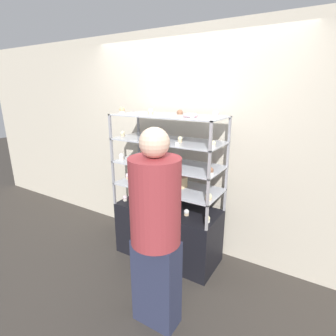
% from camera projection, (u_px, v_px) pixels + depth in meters
% --- Properties ---
extents(ground_plane, '(20.00, 20.00, 0.00)m').
position_uv_depth(ground_plane, '(168.00, 255.00, 3.20)').
color(ground_plane, '#38332D').
extents(back_wall, '(8.00, 0.05, 2.60)m').
position_uv_depth(back_wall, '(186.00, 145.00, 3.15)').
color(back_wall, beige).
rests_on(back_wall, ground_plane).
extents(display_base, '(1.19, 0.52, 0.64)m').
position_uv_depth(display_base, '(168.00, 232.00, 3.10)').
color(display_base, black).
rests_on(display_base, ground_plane).
extents(display_riser_lower, '(1.19, 0.52, 0.26)m').
position_uv_depth(display_riser_lower, '(168.00, 187.00, 2.94)').
color(display_riser_lower, '#99999E').
rests_on(display_riser_lower, display_base).
extents(display_riser_middle, '(1.19, 0.52, 0.26)m').
position_uv_depth(display_riser_middle, '(168.00, 165.00, 2.86)').
color(display_riser_middle, '#99999E').
rests_on(display_riser_middle, display_riser_lower).
extents(display_riser_upper, '(1.19, 0.52, 0.26)m').
position_uv_depth(display_riser_upper, '(168.00, 141.00, 2.79)').
color(display_riser_upper, '#99999E').
rests_on(display_riser_upper, display_riser_middle).
extents(display_riser_top, '(1.19, 0.52, 0.26)m').
position_uv_depth(display_riser_top, '(168.00, 117.00, 2.71)').
color(display_riser_top, '#99999E').
rests_on(display_riser_top, display_riser_upper).
extents(layer_cake_centerpiece, '(0.17, 0.17, 0.14)m').
position_uv_depth(layer_cake_centerpiece, '(180.00, 180.00, 2.90)').
color(layer_cake_centerpiece, '#DBBC84').
rests_on(layer_cake_centerpiece, display_riser_lower).
extents(sheet_cake_frosted, '(0.19, 0.18, 0.06)m').
position_uv_depth(sheet_cake_frosted, '(146.00, 156.00, 3.03)').
color(sheet_cake_frosted, beige).
rests_on(sheet_cake_frosted, display_riser_middle).
extents(cupcake_0, '(0.06, 0.06, 0.07)m').
position_uv_depth(cupcake_0, '(125.00, 198.00, 3.17)').
color(cupcake_0, beige).
rests_on(cupcake_0, display_base).
extents(cupcake_1, '(0.06, 0.06, 0.07)m').
position_uv_depth(cupcake_1, '(146.00, 202.00, 3.07)').
color(cupcake_1, beige).
rests_on(cupcake_1, display_base).
extents(cupcake_2, '(0.06, 0.06, 0.07)m').
position_uv_depth(cupcake_2, '(163.00, 207.00, 2.94)').
color(cupcake_2, beige).
rests_on(cupcake_2, display_base).
extents(cupcake_3, '(0.06, 0.06, 0.07)m').
position_uv_depth(cupcake_3, '(187.00, 212.00, 2.81)').
color(cupcake_3, '#CCB28C').
rests_on(cupcake_3, display_base).
extents(cupcake_4, '(0.06, 0.06, 0.07)m').
position_uv_depth(cupcake_4, '(207.00, 219.00, 2.66)').
color(cupcake_4, white).
rests_on(cupcake_4, display_base).
extents(price_tag_0, '(0.04, 0.00, 0.04)m').
position_uv_depth(price_tag_0, '(143.00, 209.00, 2.90)').
color(price_tag_0, white).
rests_on(price_tag_0, display_base).
extents(cupcake_5, '(0.06, 0.06, 0.07)m').
position_uv_depth(cupcake_5, '(128.00, 176.00, 3.16)').
color(cupcake_5, '#CCB28C').
rests_on(cupcake_5, display_riser_lower).
extents(cupcake_6, '(0.06, 0.06, 0.07)m').
position_uv_depth(cupcake_6, '(150.00, 183.00, 2.92)').
color(cupcake_6, '#CCB28C').
rests_on(cupcake_6, display_riser_lower).
extents(cupcake_7, '(0.06, 0.06, 0.07)m').
position_uv_depth(cupcake_7, '(209.00, 197.00, 2.55)').
color(cupcake_7, '#CCB28C').
rests_on(cupcake_7, display_riser_lower).
extents(price_tag_1, '(0.04, 0.00, 0.04)m').
position_uv_depth(price_tag_1, '(177.00, 196.00, 2.61)').
color(price_tag_1, white).
rests_on(price_tag_1, display_riser_lower).
extents(cupcake_8, '(0.06, 0.06, 0.08)m').
position_uv_depth(cupcake_8, '(121.00, 157.00, 3.00)').
color(cupcake_8, beige).
rests_on(cupcake_8, display_riser_middle).
extents(cupcake_9, '(0.06, 0.06, 0.08)m').
position_uv_depth(cupcake_9, '(178.00, 164.00, 2.70)').
color(cupcake_9, white).
rests_on(cupcake_9, display_riser_middle).
extents(cupcake_10, '(0.06, 0.06, 0.08)m').
position_uv_depth(cupcake_10, '(210.00, 171.00, 2.47)').
color(cupcake_10, white).
rests_on(cupcake_10, display_riser_middle).
extents(price_tag_2, '(0.04, 0.00, 0.04)m').
position_uv_depth(price_tag_2, '(142.00, 164.00, 2.75)').
color(price_tag_2, white).
rests_on(price_tag_2, display_riser_middle).
extents(cupcake_11, '(0.05, 0.05, 0.06)m').
position_uv_depth(cupcake_11, '(123.00, 134.00, 2.98)').
color(cupcake_11, '#CCB28C').
rests_on(cupcake_11, display_riser_upper).
extents(cupcake_12, '(0.05, 0.05, 0.06)m').
position_uv_depth(cupcake_12, '(147.00, 137.00, 2.78)').
color(cupcake_12, white).
rests_on(cupcake_12, display_riser_upper).
extents(cupcake_13, '(0.05, 0.05, 0.06)m').
position_uv_depth(cupcake_13, '(180.00, 139.00, 2.64)').
color(cupcake_13, '#CCB28C').
rests_on(cupcake_13, display_riser_upper).
extents(cupcake_14, '(0.05, 0.05, 0.06)m').
position_uv_depth(cupcake_14, '(213.00, 144.00, 2.43)').
color(cupcake_14, beige).
rests_on(cupcake_14, display_riser_upper).
extents(price_tag_3, '(0.04, 0.00, 0.04)m').
position_uv_depth(price_tag_3, '(177.00, 144.00, 2.46)').
color(price_tag_3, white).
rests_on(price_tag_3, display_riser_upper).
extents(cupcake_15, '(0.06, 0.06, 0.07)m').
position_uv_depth(cupcake_15, '(122.00, 110.00, 2.89)').
color(cupcake_15, beige).
rests_on(cupcake_15, display_riser_top).
extents(cupcake_16, '(0.06, 0.06, 0.07)m').
position_uv_depth(cupcake_16, '(151.00, 112.00, 2.75)').
color(cupcake_16, '#CCB28C').
rests_on(cupcake_16, display_riser_top).
extents(cupcake_17, '(0.06, 0.06, 0.07)m').
position_uv_depth(cupcake_17, '(180.00, 113.00, 2.53)').
color(cupcake_17, beige).
rests_on(cupcake_17, display_riser_top).
extents(cupcake_18, '(0.06, 0.06, 0.07)m').
position_uv_depth(cupcake_18, '(215.00, 115.00, 2.40)').
color(cupcake_18, white).
rests_on(cupcake_18, display_riser_top).
extents(price_tag_4, '(0.04, 0.00, 0.04)m').
position_uv_depth(price_tag_4, '(192.00, 117.00, 2.31)').
color(price_tag_4, white).
rests_on(price_tag_4, display_riser_top).
extents(donut_glazed, '(0.14, 0.14, 0.03)m').
position_uv_depth(donut_glazed, '(190.00, 115.00, 2.53)').
color(donut_glazed, '#EFB2BC').
rests_on(donut_glazed, display_riser_top).
extents(customer_figure, '(0.39, 0.39, 1.69)m').
position_uv_depth(customer_figure, '(156.00, 228.00, 2.04)').
color(customer_figure, '#282D47').
rests_on(customer_figure, ground_plane).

